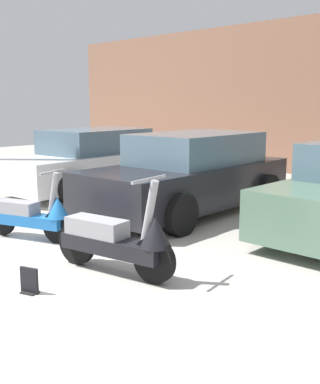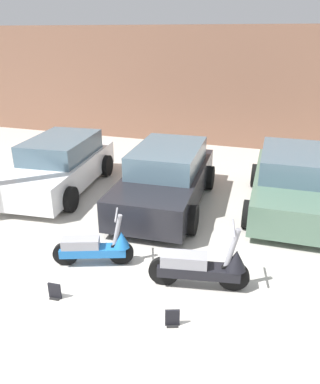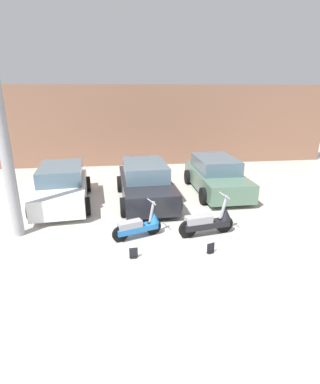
{
  "view_description": "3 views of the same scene",
  "coord_description": "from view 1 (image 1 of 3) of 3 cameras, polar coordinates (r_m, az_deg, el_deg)",
  "views": [
    {
      "loc": [
        5.04,
        -2.63,
        1.83
      ],
      "look_at": [
        0.43,
        2.08,
        0.61
      ],
      "focal_mm": 45.0,
      "sensor_mm": 36.0,
      "label": 1
    },
    {
      "loc": [
        2.08,
        -4.22,
        3.71
      ],
      "look_at": [
        0.1,
        1.93,
        0.95
      ],
      "focal_mm": 35.0,
      "sensor_mm": 36.0,
      "label": 2
    },
    {
      "loc": [
        -0.99,
        -6.5,
        3.74
      ],
      "look_at": [
        0.12,
        2.29,
        0.69
      ],
      "focal_mm": 28.0,
      "sensor_mm": 36.0,
      "label": 3
    }
  ],
  "objects": [
    {
      "name": "ground_plane",
      "position": [
        5.97,
        -17.29,
        -7.85
      ],
      "size": [
        28.0,
        28.0,
        0.0
      ],
      "primitive_type": "plane",
      "color": "beige"
    },
    {
      "name": "scooter_front_right",
      "position": [
        5.21,
        -5.0,
        -5.63
      ],
      "size": [
        1.56,
        0.63,
        1.1
      ],
      "rotation": [
        0.0,
        0.0,
        0.18
      ],
      "color": "black",
      "rests_on": "ground_plane"
    },
    {
      "name": "placard_near_right_scooter",
      "position": [
        4.94,
        -15.22,
        -10.24
      ],
      "size": [
        0.2,
        0.17,
        0.26
      ],
      "rotation": [
        0.0,
        0.0,
        0.34
      ],
      "color": "black",
      "rests_on": "ground_plane"
    },
    {
      "name": "car_rear_center",
      "position": [
        8.17,
        3.5,
        2.07
      ],
      "size": [
        2.04,
        4.0,
        1.33
      ],
      "rotation": [
        0.0,
        0.0,
        -1.52
      ],
      "color": "black",
      "rests_on": "ground_plane"
    },
    {
      "name": "scooter_front_left",
      "position": [
        6.74,
        -14.94,
        -2.63
      ],
      "size": [
        1.33,
        0.7,
        0.97
      ],
      "rotation": [
        0.0,
        0.0,
        0.35
      ],
      "color": "black",
      "rests_on": "ground_plane"
    },
    {
      "name": "car_rear_left",
      "position": [
        10.3,
        -8.27,
        3.61
      ],
      "size": [
        2.1,
        3.92,
        1.29
      ],
      "rotation": [
        0.0,
        0.0,
        -1.48
      ],
      "color": "white",
      "rests_on": "ground_plane"
    }
  ]
}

